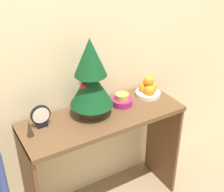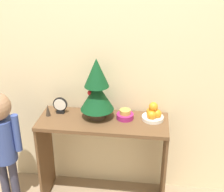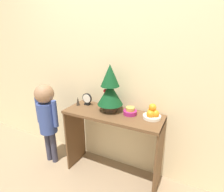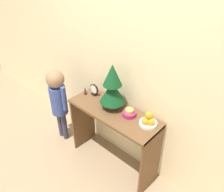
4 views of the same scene
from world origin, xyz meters
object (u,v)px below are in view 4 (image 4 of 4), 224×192
singing_bowl (129,113)px  child_figure (58,97)px  desk_clock (94,90)px  fruit_bowl (148,121)px  figurine (85,91)px  mini_tree (112,87)px

singing_bowl → child_figure: size_ratio=0.14×
child_figure → desk_clock: bearing=26.0°
fruit_bowl → figurine: bearing=-177.3°
mini_tree → fruit_bowl: size_ratio=2.89×
mini_tree → fruit_bowl: mini_tree is taller
singing_bowl → figurine: 0.63m
desk_clock → figurine: (-0.09, -0.06, -0.02)m
desk_clock → figurine: bearing=-146.0°
child_figure → fruit_bowl: bearing=9.2°
fruit_bowl → singing_bowl: 0.22m
fruit_bowl → child_figure: bearing=-170.8°
fruit_bowl → child_figure: 1.23m
child_figure → figurine: bearing=23.8°
fruit_bowl → figurine: fruit_bowl is taller
mini_tree → singing_bowl: mini_tree is taller
singing_bowl → desk_clock: size_ratio=1.00×
fruit_bowl → singing_bowl: bearing=-177.2°
singing_bowl → figurine: (-0.63, -0.03, 0.02)m
fruit_bowl → figurine: 0.85m
figurine → child_figure: size_ratio=0.10×
singing_bowl → mini_tree: bearing=-178.7°
singing_bowl → desk_clock: (-0.54, 0.03, 0.04)m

